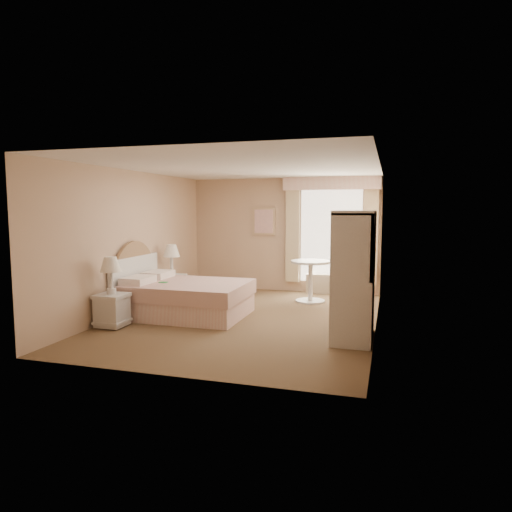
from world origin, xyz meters
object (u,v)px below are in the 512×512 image
(nightstand_far, at_px, (172,280))
(armoire, at_px, (354,286))
(cafe_chair, at_px, (350,272))
(round_table, at_px, (310,274))
(bed, at_px, (183,296))
(nightstand_near, at_px, (112,301))

(nightstand_far, height_order, armoire, armoire)
(nightstand_far, distance_m, cafe_chair, 3.55)
(round_table, xyz_separation_m, armoire, (1.02, -2.35, 0.20))
(cafe_chair, height_order, armoire, armoire)
(bed, xyz_separation_m, round_table, (1.92, 1.75, 0.22))
(nightstand_far, xyz_separation_m, armoire, (3.65, -1.61, 0.33))
(bed, height_order, nightstand_near, bed)
(round_table, bearing_deg, armoire, -66.53)
(cafe_chair, xyz_separation_m, armoire, (0.30, -2.77, 0.19))
(round_table, bearing_deg, nightstand_near, -133.51)
(cafe_chair, distance_m, armoire, 2.80)
(nightstand_far, xyz_separation_m, cafe_chair, (3.35, 1.17, 0.14))
(armoire, bearing_deg, nightstand_near, -173.34)
(armoire, bearing_deg, bed, 168.56)
(nightstand_far, bearing_deg, bed, -54.87)
(armoire, bearing_deg, round_table, 113.47)
(cafe_chair, bearing_deg, nightstand_far, -136.99)
(round_table, bearing_deg, cafe_chair, 30.75)
(nightstand_far, bearing_deg, round_table, 15.68)
(round_table, bearing_deg, nightstand_far, -164.32)
(armoire, bearing_deg, cafe_chair, 96.19)
(armoire, bearing_deg, nightstand_far, 156.23)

